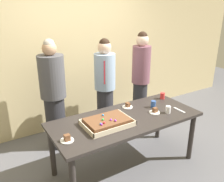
% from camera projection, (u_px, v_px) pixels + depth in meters
% --- Properties ---
extents(ground_plane, '(12.00, 12.00, 0.00)m').
position_uv_depth(ground_plane, '(125.00, 166.00, 3.35)').
color(ground_plane, '#5B5B60').
extents(interior_back_panel, '(8.00, 0.12, 3.00)m').
position_uv_depth(interior_back_panel, '(75.00, 44.00, 4.11)').
color(interior_back_panel, '#CCB784').
rests_on(interior_back_panel, ground_plane).
extents(party_table, '(1.98, 0.85, 0.76)m').
position_uv_depth(party_table, '(126.00, 124.00, 3.11)').
color(party_table, '#2D2826').
rests_on(party_table, ground_plane).
extents(sheet_cake, '(0.59, 0.41, 0.11)m').
position_uv_depth(sheet_cake, '(107.00, 122.00, 2.89)').
color(sheet_cake, beige).
rests_on(sheet_cake, party_table).
extents(plated_slice_near_left, '(0.15, 0.15, 0.07)m').
position_uv_depth(plated_slice_near_left, '(155.00, 111.00, 3.22)').
color(plated_slice_near_left, white).
rests_on(plated_slice_near_left, party_table).
extents(plated_slice_near_right, '(0.15, 0.15, 0.07)m').
position_uv_depth(plated_slice_near_right, '(128.00, 106.00, 3.39)').
color(plated_slice_near_right, white).
rests_on(plated_slice_near_right, party_table).
extents(plated_slice_far_left, '(0.15, 0.15, 0.08)m').
position_uv_depth(plated_slice_far_left, '(67.00, 139.00, 2.55)').
color(plated_slice_far_left, white).
rests_on(plated_slice_far_left, party_table).
extents(drink_cup_nearest, '(0.07, 0.07, 0.10)m').
position_uv_depth(drink_cup_nearest, '(153.00, 104.00, 3.38)').
color(drink_cup_nearest, '#2D5199').
rests_on(drink_cup_nearest, party_table).
extents(drink_cup_middle, '(0.07, 0.07, 0.10)m').
position_uv_depth(drink_cup_middle, '(168.00, 110.00, 3.20)').
color(drink_cup_middle, white).
rests_on(drink_cup_middle, party_table).
extents(drink_cup_far_end, '(0.07, 0.07, 0.10)m').
position_uv_depth(drink_cup_far_end, '(162.00, 96.00, 3.68)').
color(drink_cup_far_end, red).
rests_on(drink_cup_far_end, party_table).
extents(cake_server_utensil, '(0.03, 0.20, 0.01)m').
position_uv_depth(cake_server_utensil, '(179.00, 110.00, 3.30)').
color(cake_server_utensil, silver).
rests_on(cake_server_utensil, party_table).
extents(person_serving_front, '(0.38, 0.38, 1.71)m').
position_uv_depth(person_serving_front, '(54.00, 95.00, 3.53)').
color(person_serving_front, '#28282D').
rests_on(person_serving_front, ground_plane).
extents(person_green_shirt_behind, '(0.34, 0.34, 1.67)m').
position_uv_depth(person_green_shirt_behind, '(105.00, 88.00, 3.82)').
color(person_green_shirt_behind, '#28282D').
rests_on(person_green_shirt_behind, ground_plane).
extents(person_striped_tie_right, '(0.32, 0.32, 1.73)m').
position_uv_depth(person_striped_tie_right, '(141.00, 79.00, 4.16)').
color(person_striped_tie_right, '#28282D').
rests_on(person_striped_tie_right, ground_plane).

